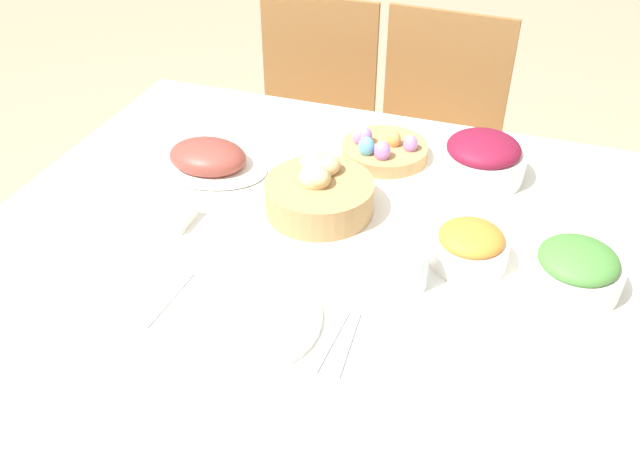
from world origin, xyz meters
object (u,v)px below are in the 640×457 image
(chair_far_left, at_px, (308,124))
(carrot_bowl, at_px, (470,246))
(beet_salad_bowl, at_px, (482,158))
(dinner_plate, at_px, (248,318))
(fork, at_px, (169,300))
(drinking_cup, at_px, (411,267))
(chair_far_center, at_px, (431,145))
(bread_basket, at_px, (319,190))
(butter_dish, at_px, (164,214))
(ham_platter, at_px, (208,159))
(spoon, at_px, (348,344))
(egg_basket, at_px, (383,149))
(green_salad_bowl, at_px, (576,269))
(knife, at_px, (332,340))

(chair_far_left, xyz_separation_m, carrot_bowl, (0.68, -0.91, 0.30))
(beet_salad_bowl, height_order, dinner_plate, beet_salad_bowl)
(fork, bearing_deg, drinking_cup, 28.26)
(drinking_cup, bearing_deg, chair_far_center, 97.69)
(bread_basket, height_order, beet_salad_bowl, bread_basket)
(carrot_bowl, height_order, fork, carrot_bowl)
(butter_dish, bearing_deg, chair_far_left, 91.31)
(ham_platter, distance_m, beet_salad_bowl, 0.66)
(dinner_plate, relative_size, drinking_cup, 3.17)
(chair_far_center, height_order, spoon, chair_far_center)
(chair_far_left, relative_size, egg_basket, 4.19)
(chair_far_left, bearing_deg, beet_salad_bowl, -41.86)
(chair_far_center, xyz_separation_m, ham_platter, (-0.43, -0.75, 0.28))
(butter_dish, bearing_deg, drinking_cup, -3.43)
(chair_far_left, relative_size, spoon, 5.61)
(chair_far_left, height_order, bread_basket, chair_far_left)
(drinking_cup, bearing_deg, dinner_plate, -142.91)
(chair_far_left, distance_m, egg_basket, 0.75)
(ham_platter, height_order, beet_salad_bowl, beet_salad_bowl)
(carrot_bowl, relative_size, spoon, 0.95)
(dinner_plate, xyz_separation_m, drinking_cup, (0.26, 0.19, 0.04))
(green_salad_bowl, xyz_separation_m, knife, (-0.39, -0.29, -0.04))
(bread_basket, xyz_separation_m, carrot_bowl, (0.35, -0.09, -0.01))
(beet_salad_bowl, xyz_separation_m, dinner_plate, (-0.33, -0.64, -0.05))
(drinking_cup, bearing_deg, butter_dish, 176.57)
(chair_far_center, relative_size, egg_basket, 4.19)
(beet_salad_bowl, height_order, spoon, beet_salad_bowl)
(green_salad_bowl, distance_m, carrot_bowl, 0.20)
(bread_basket, xyz_separation_m, spoon, (0.19, -0.38, -0.05))
(fork, height_order, spoon, same)
(bread_basket, bearing_deg, ham_platter, 166.25)
(egg_basket, relative_size, dinner_plate, 0.79)
(beet_salad_bowl, bearing_deg, bread_basket, -142.00)
(chair_far_center, bearing_deg, ham_platter, -116.62)
(fork, relative_size, knife, 1.00)
(egg_basket, height_order, fork, egg_basket)
(ham_platter, relative_size, drinking_cup, 3.48)
(bread_basket, relative_size, spoon, 1.51)
(chair_far_left, distance_m, carrot_bowl, 1.18)
(chair_far_center, bearing_deg, green_salad_bowl, -61.47)
(spoon, bearing_deg, bread_basket, 112.52)
(bread_basket, distance_m, beet_salad_bowl, 0.41)
(ham_platter, distance_m, drinking_cup, 0.63)
(carrot_bowl, height_order, knife, carrot_bowl)
(beet_salad_bowl, xyz_separation_m, butter_dish, (-0.63, -0.41, -0.04))
(beet_salad_bowl, bearing_deg, spoon, -102.10)
(spoon, relative_size, drinking_cup, 1.86)
(ham_platter, bearing_deg, chair_far_left, 91.04)
(bread_basket, bearing_deg, dinner_plate, -90.81)
(chair_far_left, distance_m, knife, 1.33)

